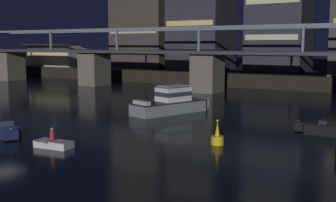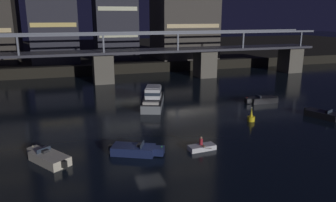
{
  "view_description": "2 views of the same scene",
  "coord_description": "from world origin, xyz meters",
  "px_view_note": "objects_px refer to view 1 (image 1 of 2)",
  "views": [
    {
      "loc": [
        25.64,
        -20.24,
        6.88
      ],
      "look_at": [
        7.92,
        10.48,
        2.13
      ],
      "focal_mm": 45.13,
      "sensor_mm": 36.0,
      "label": 1
    },
    {
      "loc": [
        -6.67,
        -26.82,
        12.43
      ],
      "look_at": [
        5.01,
        10.34,
        2.24
      ],
      "focal_mm": 34.96,
      "sensor_mm": 36.0,
      "label": 2
    }
  ],
  "objects_px": {
    "speedboat_near_right": "(330,129)",
    "channel_buoy": "(217,138)",
    "river_bridge": "(207,64)",
    "waterfront_pavilion": "(57,56)",
    "dinghy_with_paddler": "(54,144)",
    "cabin_cruiser_near_left": "(171,103)",
    "speedboat_mid_center": "(3,130)"
  },
  "relations": [
    {
      "from": "channel_buoy",
      "to": "river_bridge",
      "type": "bearing_deg",
      "value": 115.94
    },
    {
      "from": "river_bridge",
      "to": "speedboat_near_right",
      "type": "height_order",
      "value": "river_bridge"
    },
    {
      "from": "channel_buoy",
      "to": "speedboat_near_right",
      "type": "bearing_deg",
      "value": 49.49
    },
    {
      "from": "speedboat_near_right",
      "to": "channel_buoy",
      "type": "bearing_deg",
      "value": -130.51
    },
    {
      "from": "river_bridge",
      "to": "channel_buoy",
      "type": "relative_size",
      "value": 51.23
    },
    {
      "from": "speedboat_mid_center",
      "to": "channel_buoy",
      "type": "xyz_separation_m",
      "value": [
        15.41,
        5.4,
        0.06
      ]
    },
    {
      "from": "waterfront_pavilion",
      "to": "speedboat_near_right",
      "type": "height_order",
      "value": "waterfront_pavilion"
    },
    {
      "from": "speedboat_near_right",
      "to": "dinghy_with_paddler",
      "type": "relative_size",
      "value": 1.94
    },
    {
      "from": "channel_buoy",
      "to": "dinghy_with_paddler",
      "type": "xyz_separation_m",
      "value": [
        -9.18,
        -6.33,
        -0.2
      ]
    },
    {
      "from": "river_bridge",
      "to": "dinghy_with_paddler",
      "type": "bearing_deg",
      "value": -81.84
    },
    {
      "from": "river_bridge",
      "to": "waterfront_pavilion",
      "type": "bearing_deg",
      "value": 163.92
    },
    {
      "from": "waterfront_pavilion",
      "to": "speedboat_mid_center",
      "type": "distance_m",
      "value": 61.78
    },
    {
      "from": "dinghy_with_paddler",
      "to": "speedboat_mid_center",
      "type": "bearing_deg",
      "value": 171.54
    },
    {
      "from": "speedboat_near_right",
      "to": "speedboat_mid_center",
      "type": "relative_size",
      "value": 1.05
    },
    {
      "from": "waterfront_pavilion",
      "to": "cabin_cruiser_near_left",
      "type": "height_order",
      "value": "waterfront_pavilion"
    },
    {
      "from": "river_bridge",
      "to": "waterfront_pavilion",
      "type": "distance_m",
      "value": 43.01
    },
    {
      "from": "waterfront_pavilion",
      "to": "channel_buoy",
      "type": "height_order",
      "value": "waterfront_pavilion"
    },
    {
      "from": "river_bridge",
      "to": "cabin_cruiser_near_left",
      "type": "height_order",
      "value": "river_bridge"
    },
    {
      "from": "speedboat_near_right",
      "to": "channel_buoy",
      "type": "relative_size",
      "value": 2.96
    },
    {
      "from": "river_bridge",
      "to": "waterfront_pavilion",
      "type": "height_order",
      "value": "river_bridge"
    },
    {
      "from": "cabin_cruiser_near_left",
      "to": "dinghy_with_paddler",
      "type": "relative_size",
      "value": 3.46
    },
    {
      "from": "river_bridge",
      "to": "channel_buoy",
      "type": "xyz_separation_m",
      "value": [
        14.31,
        -29.41,
        -3.59
      ]
    },
    {
      "from": "cabin_cruiser_near_left",
      "to": "speedboat_near_right",
      "type": "distance_m",
      "value": 16.05
    },
    {
      "from": "cabin_cruiser_near_left",
      "to": "channel_buoy",
      "type": "xyz_separation_m",
      "value": [
        9.53,
        -10.35,
        -0.57
      ]
    },
    {
      "from": "river_bridge",
      "to": "cabin_cruiser_near_left",
      "type": "relative_size",
      "value": 9.7
    },
    {
      "from": "dinghy_with_paddler",
      "to": "cabin_cruiser_near_left",
      "type": "bearing_deg",
      "value": 91.2
    },
    {
      "from": "river_bridge",
      "to": "cabin_cruiser_near_left",
      "type": "distance_m",
      "value": 19.88
    },
    {
      "from": "waterfront_pavilion",
      "to": "dinghy_with_paddler",
      "type": "height_order",
      "value": "waterfront_pavilion"
    },
    {
      "from": "speedboat_near_right",
      "to": "dinghy_with_paddler",
      "type": "xyz_separation_m",
      "value": [
        -15.39,
        -13.59,
        -0.14
      ]
    },
    {
      "from": "speedboat_near_right",
      "to": "speedboat_mid_center",
      "type": "xyz_separation_m",
      "value": [
        -21.61,
        -12.66,
        0.0
      ]
    },
    {
      "from": "cabin_cruiser_near_left",
      "to": "speedboat_mid_center",
      "type": "distance_m",
      "value": 16.82
    },
    {
      "from": "river_bridge",
      "to": "channel_buoy",
      "type": "bearing_deg",
      "value": -64.06
    }
  ]
}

